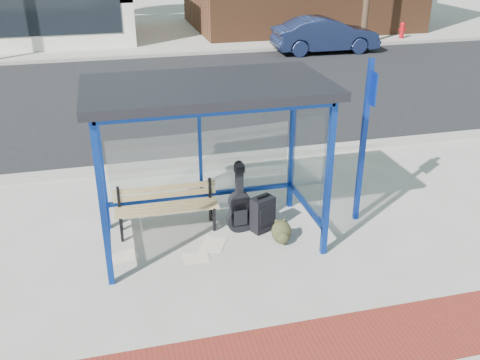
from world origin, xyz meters
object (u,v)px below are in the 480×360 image
object	(u,v)px
suitcase	(262,214)
fire_hydrant	(402,30)
guitar_bag	(239,208)
backpack	(282,233)
parked_car	(325,35)
bench	(166,205)

from	to	relation	value
suitcase	fire_hydrant	bearing A→B (deg)	30.03
guitar_bag	fire_hydrant	world-z (taller)	guitar_bag
guitar_bag	backpack	xyz separation A→B (m)	(0.53, -0.49, -0.23)
guitar_bag	backpack	world-z (taller)	guitar_bag
parked_car	fire_hydrant	xyz separation A→B (m)	(4.32, 1.89, -0.28)
backpack	bench	bearing A→B (deg)	153.82
suitcase	backpack	size ratio (longest dim) A/B	1.69
backpack	parked_car	xyz separation A→B (m)	(5.88, 12.64, 0.48)
backpack	fire_hydrant	distance (m)	17.75
guitar_bag	suitcase	size ratio (longest dim) A/B	1.79
guitar_bag	fire_hydrant	size ratio (longest dim) A/B	1.61
bench	backpack	world-z (taller)	bench
backpack	fire_hydrant	xyz separation A→B (m)	(10.20, 14.52, 0.20)
bench	parked_car	bearing A→B (deg)	58.85
guitar_bag	suitcase	distance (m)	0.38
suitcase	parked_car	distance (m)	13.64
guitar_bag	fire_hydrant	bearing A→B (deg)	48.95
parked_car	suitcase	bearing A→B (deg)	154.80
parked_car	bench	bearing A→B (deg)	148.80
backpack	fire_hydrant	bearing A→B (deg)	56.33
bench	suitcase	xyz separation A→B (m)	(1.42, -0.41, -0.14)
backpack	parked_car	world-z (taller)	parked_car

